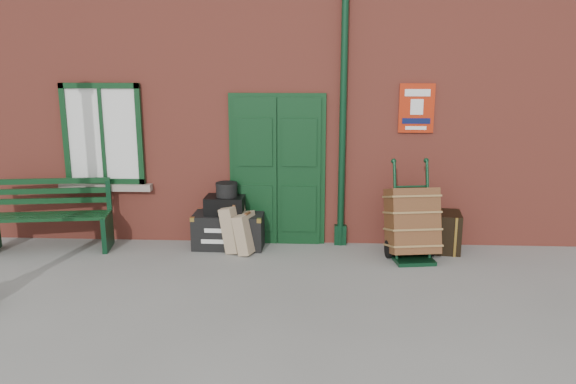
# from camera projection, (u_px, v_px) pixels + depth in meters

# --- Properties ---
(ground) EXTENTS (80.00, 80.00, 0.00)m
(ground) POSITION_uv_depth(u_px,v_px,m) (293.00, 279.00, 7.14)
(ground) COLOR gray
(ground) RESTS_ON ground
(station_building) EXTENTS (10.30, 4.30, 4.36)m
(station_building) POSITION_uv_depth(u_px,v_px,m) (302.00, 92.00, 10.04)
(station_building) COLOR #AB4737
(station_building) RESTS_ON ground
(bench) EXTENTS (1.78, 0.78, 1.06)m
(bench) POSITION_uv_depth(u_px,v_px,m) (50.00, 214.00, 8.19)
(bench) COLOR #0D3217
(bench) RESTS_ON ground
(houdini_trunk) EXTENTS (1.04, 0.58, 0.51)m
(houdini_trunk) POSITION_uv_depth(u_px,v_px,m) (229.00, 230.00, 8.34)
(houdini_trunk) COLOR black
(houdini_trunk) RESTS_ON ground
(strongbox) EXTENTS (0.57, 0.42, 0.26)m
(strongbox) POSITION_uv_depth(u_px,v_px,m) (225.00, 205.00, 8.26)
(strongbox) COLOR black
(strongbox) RESTS_ON houdini_trunk
(hatbox) EXTENTS (0.31, 0.31, 0.21)m
(hatbox) POSITION_uv_depth(u_px,v_px,m) (227.00, 190.00, 8.20)
(hatbox) COLOR black
(hatbox) RESTS_ON strongbox
(suitcase_back) EXTENTS (0.43, 0.54, 0.68)m
(suitcase_back) POSITION_uv_depth(u_px,v_px,m) (235.00, 228.00, 8.17)
(suitcase_back) COLOR tan
(suitcase_back) RESTS_ON ground
(suitcase_front) EXTENTS (0.39, 0.49, 0.59)m
(suitcase_front) POSITION_uv_depth(u_px,v_px,m) (246.00, 233.00, 8.08)
(suitcase_front) COLOR tan
(suitcase_front) RESTS_ON ground
(porter_trolley) EXTENTS (0.75, 0.80, 1.36)m
(porter_trolley) POSITION_uv_depth(u_px,v_px,m) (412.00, 222.00, 7.78)
(porter_trolley) COLOR black
(porter_trolley) RESTS_ON ground
(dark_trunk) EXTENTS (0.85, 0.62, 0.57)m
(dark_trunk) POSITION_uv_depth(u_px,v_px,m) (432.00, 231.00, 8.19)
(dark_trunk) COLOR black
(dark_trunk) RESTS_ON ground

